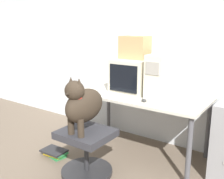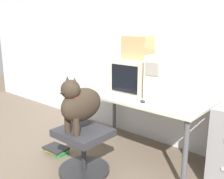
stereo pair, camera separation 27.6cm
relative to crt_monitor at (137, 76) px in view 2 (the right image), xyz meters
The scene contains 11 objects.
ground_plane 1.02m from the crt_monitor, 71.38° to the right, with size 12.00×12.00×0.00m, color #6B5B4C.
wall_back 0.54m from the crt_monitor, 65.04° to the left, with size 8.00×0.05×2.60m.
desk 0.33m from the crt_monitor, 31.75° to the right, with size 1.47×0.73×0.71m.
crt_monitor is the anchor object (origin of this frame).
pc_tower 0.36m from the crt_monitor, ahead, with size 0.20×0.50×0.47m.
keyboard 0.39m from the crt_monitor, 87.37° to the right, with size 0.46×0.15×0.03m.
computer_mouse 0.50m from the crt_monitor, 46.65° to the right, with size 0.06×0.04×0.03m.
office_chair 1.04m from the crt_monitor, 94.35° to the right, with size 0.52×0.52×0.47m.
dog 0.86m from the crt_monitor, 94.17° to the right, with size 0.22×0.50×0.55m.
cardboard_box 0.32m from the crt_monitor, 90.00° to the left, with size 0.32×0.21×0.26m.
book_stack_floor 1.28m from the crt_monitor, 128.31° to the right, with size 0.29×0.21×0.08m.
Camera 2 is at (1.59, -2.00, 1.48)m, focal length 42.00 mm.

